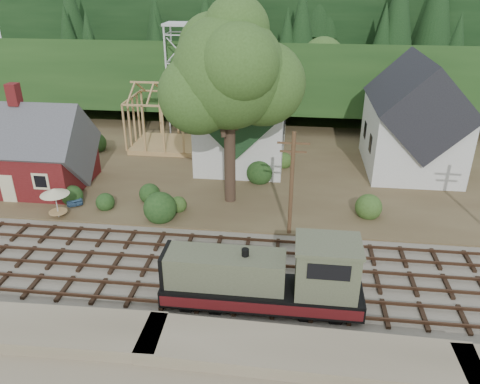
# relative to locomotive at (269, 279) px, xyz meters

# --- Properties ---
(ground) EXTENTS (140.00, 140.00, 0.00)m
(ground) POSITION_rel_locomotive_xyz_m (-6.03, 3.00, -2.00)
(ground) COLOR #384C1E
(ground) RESTS_ON ground
(embankment) EXTENTS (64.00, 5.00, 1.60)m
(embankment) POSITION_rel_locomotive_xyz_m (-6.03, -5.50, -2.00)
(embankment) COLOR #7F7259
(embankment) RESTS_ON ground
(railroad_bed) EXTENTS (64.00, 11.00, 0.16)m
(railroad_bed) POSITION_rel_locomotive_xyz_m (-6.03, 3.00, -1.92)
(railroad_bed) COLOR #726B5B
(railroad_bed) RESTS_ON ground
(village_flat) EXTENTS (64.00, 26.00, 0.30)m
(village_flat) POSITION_rel_locomotive_xyz_m (-6.03, 21.00, -1.85)
(village_flat) COLOR brown
(village_flat) RESTS_ON ground
(hillside) EXTENTS (70.00, 28.96, 12.74)m
(hillside) POSITION_rel_locomotive_xyz_m (-6.03, 45.00, -2.00)
(hillside) COLOR #1E3F19
(hillside) RESTS_ON ground
(ridge) EXTENTS (80.00, 20.00, 12.00)m
(ridge) POSITION_rel_locomotive_xyz_m (-6.03, 61.00, -2.00)
(ridge) COLOR black
(ridge) RESTS_ON ground
(depot) EXTENTS (10.80, 7.41, 9.00)m
(depot) POSITION_rel_locomotive_xyz_m (-22.03, 14.00, 1.21)
(depot) COLOR #581414
(depot) RESTS_ON village_flat
(church) EXTENTS (8.40, 15.17, 13.00)m
(church) POSITION_rel_locomotive_xyz_m (-4.03, 22.68, 3.18)
(church) COLOR silver
(church) RESTS_ON village_flat
(farmhouse) EXTENTS (8.40, 10.80, 10.60)m
(farmhouse) POSITION_rel_locomotive_xyz_m (11.97, 22.00, 2.86)
(farmhouse) COLOR silver
(farmhouse) RESTS_ON village_flat
(timber_frame) EXTENTS (8.20, 6.20, 6.99)m
(timber_frame) POSITION_rel_locomotive_xyz_m (-12.03, 25.00, 1.26)
(timber_frame) COLOR tan
(timber_frame) RESTS_ON village_flat
(lattice_tower) EXTENTS (3.20, 3.20, 12.12)m
(lattice_tower) POSITION_rel_locomotive_xyz_m (-12.03, 31.00, 8.03)
(lattice_tower) COLOR silver
(lattice_tower) RESTS_ON village_flat
(big_tree) EXTENTS (10.90, 8.40, 14.70)m
(big_tree) POSITION_rel_locomotive_xyz_m (-3.87, 13.08, 8.21)
(big_tree) COLOR #38281E
(big_tree) RESTS_ON village_flat
(telegraph_pole_near) EXTENTS (2.20, 0.28, 8.00)m
(telegraph_pole_near) POSITION_rel_locomotive_xyz_m (0.97, 8.20, 2.24)
(telegraph_pole_near) COLOR #4C331E
(telegraph_pole_near) RESTS_ON ground
(locomotive) EXTENTS (11.12, 2.78, 4.47)m
(locomotive) POSITION_rel_locomotive_xyz_m (0.00, 0.00, 0.00)
(locomotive) COLOR black
(locomotive) RESTS_ON railroad_bed
(car_blue) EXTENTS (2.75, 3.38, 1.08)m
(car_blue) POSITION_rel_locomotive_xyz_m (-17.00, 11.40, -1.16)
(car_blue) COLOR teal
(car_blue) RESTS_ON village_flat
(car_red) EXTENTS (4.54, 3.93, 1.16)m
(car_red) POSITION_rel_locomotive_xyz_m (12.33, 22.37, -1.12)
(car_red) COLOR red
(car_red) RESTS_ON village_flat
(patio_set) EXTENTS (2.17, 2.17, 2.41)m
(patio_set) POSITION_rel_locomotive_xyz_m (-16.85, 8.50, 0.35)
(patio_set) COLOR silver
(patio_set) RESTS_ON village_flat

